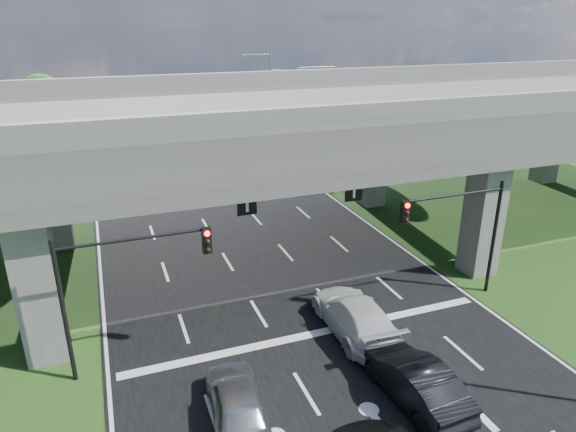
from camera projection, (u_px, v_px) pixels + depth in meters
ground at (349, 383)px, 20.04m from camera, size 160.00×160.00×0.00m
road at (268, 272)px, 28.77m from camera, size 18.00×120.00×0.03m
overpass at (254, 125)px, 27.66m from camera, size 80.00×15.00×10.00m
signal_right at (462, 222)px, 24.54m from camera, size 5.76×0.54×6.00m
signal_left at (121, 276)px, 19.41m from camera, size 5.76×0.54×6.00m
streetlight_far at (329, 115)px, 42.20m from camera, size 3.38×0.25×10.00m
streetlight_beyond at (268, 91)px, 56.17m from camera, size 3.38×0.25×10.00m
tree_left_near at (9, 146)px, 36.43m from camera, size 4.50×4.50×7.80m
tree_left_far at (40, 107)px, 50.62m from camera, size 4.80×4.80×8.32m
tree_right_near at (340, 121)px, 47.15m from camera, size 4.20×4.20×7.28m
tree_right_mid at (332, 109)px, 55.23m from camera, size 3.91×3.90×6.76m
tree_right_far at (273, 95)px, 60.67m from camera, size 4.50×4.50×7.80m
car_silver at (237, 401)px, 17.89m from camera, size 2.32×4.81×1.58m
car_dark at (414, 380)px, 18.88m from camera, size 2.08×5.19×1.68m
car_white at (355, 316)px, 22.93m from camera, size 2.61×5.97×1.71m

